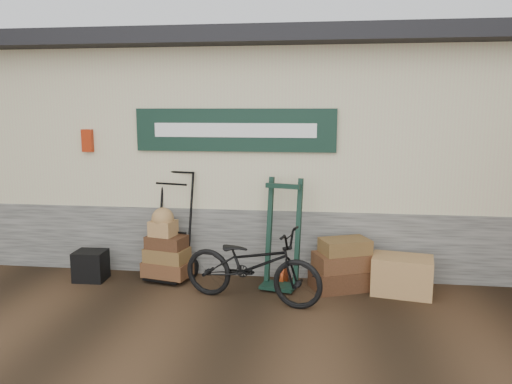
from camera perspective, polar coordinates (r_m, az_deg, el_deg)
ground at (r=5.89m, az=-1.03°, el=-12.69°), size 80.00×80.00×0.00m
station_building at (r=8.19m, az=1.74°, el=5.25°), size 14.40×4.10×3.20m
porter_trolley at (r=6.67m, az=-9.53°, el=-3.67°), size 0.82×0.69×1.44m
green_barrow at (r=6.24m, az=3.03°, el=-4.77°), size 0.58×0.52×1.37m
suitcase_stack at (r=6.34m, az=9.81°, el=-8.07°), size 0.85×0.70×0.64m
wicker_hamper at (r=6.37m, az=16.34°, el=-9.12°), size 0.78×0.58×0.46m
black_trunk at (r=6.94m, az=-18.36°, el=-7.99°), size 0.40×0.35×0.39m
bicycle at (r=5.80m, az=-0.47°, el=-7.84°), size 0.99×1.79×0.99m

